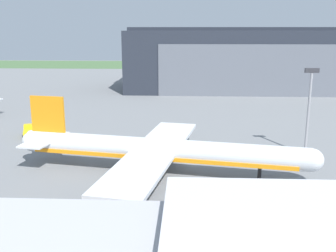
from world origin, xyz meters
TOP-DOWN VIEW (x-y plane):
  - ground_plane at (0.00, 0.00)m, footprint 440.00×440.00m
  - grass_field_strip at (0.00, 187.45)m, footprint 440.00×56.00m
  - maintenance_hangar at (28.60, 84.50)m, footprint 101.66×34.00m
  - airliner_near_left at (-4.80, -6.04)m, footprint 47.13×37.73m
  - pushback_tractor at (-33.71, 14.59)m, footprint 3.70×5.55m
  - apron_light_mast at (20.96, 4.54)m, footprint 2.40×0.50m

SIDE VIEW (x-z plane):
  - ground_plane at x=0.00m, z-range 0.00..0.00m
  - grass_field_strip at x=0.00m, z-range 0.00..0.08m
  - pushback_tractor at x=-33.71m, z-range -0.05..2.17m
  - airliner_near_left at x=-4.80m, z-range -2.03..9.52m
  - apron_light_mast at x=20.96m, z-range 1.56..17.11m
  - maintenance_hangar at x=28.60m, z-range -0.46..22.26m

